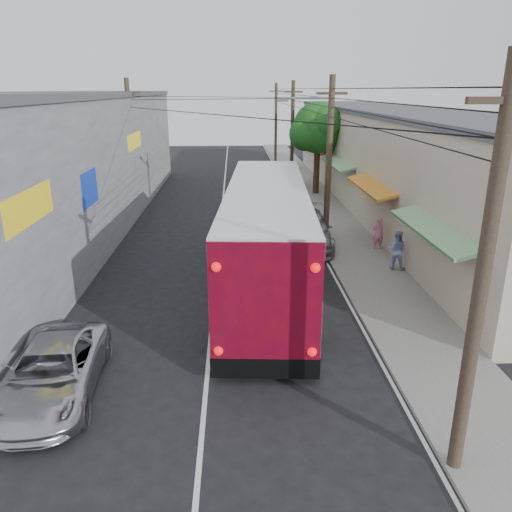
{
  "coord_description": "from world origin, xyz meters",
  "views": [
    {
      "loc": [
        0.81,
        -10.1,
        7.37
      ],
      "look_at": [
        1.54,
        6.54,
        1.79
      ],
      "focal_mm": 35.0,
      "sensor_mm": 36.0,
      "label": 1
    }
  ],
  "objects_px": {
    "pedestrian_near": "(378,233)",
    "pedestrian_far": "(397,250)",
    "parked_suv": "(307,230)",
    "parked_car_far": "(283,179)",
    "parked_car_mid": "(279,193)",
    "jeepney": "(52,372)",
    "coach_bus": "(266,236)"
  },
  "relations": [
    {
      "from": "parked_suv",
      "to": "parked_car_far",
      "type": "relative_size",
      "value": 1.18
    },
    {
      "from": "pedestrian_near",
      "to": "parked_car_far",
      "type": "bearing_deg",
      "value": -85.06
    },
    {
      "from": "jeepney",
      "to": "parked_car_far",
      "type": "distance_m",
      "value": 28.59
    },
    {
      "from": "coach_bus",
      "to": "pedestrian_far",
      "type": "xyz_separation_m",
      "value": [
        5.59,
        1.42,
        -1.1
      ]
    },
    {
      "from": "coach_bus",
      "to": "parked_car_far",
      "type": "relative_size",
      "value": 2.91
    },
    {
      "from": "parked_car_far",
      "to": "pedestrian_far",
      "type": "relative_size",
      "value": 2.87
    },
    {
      "from": "coach_bus",
      "to": "parked_suv",
      "type": "relative_size",
      "value": 2.46
    },
    {
      "from": "jeepney",
      "to": "parked_car_mid",
      "type": "xyz_separation_m",
      "value": [
        7.6,
        21.81,
        0.11
      ]
    },
    {
      "from": "jeepney",
      "to": "parked_car_far",
      "type": "xyz_separation_m",
      "value": [
        8.4,
        27.33,
        0.12
      ]
    },
    {
      "from": "jeepney",
      "to": "parked_suv",
      "type": "relative_size",
      "value": 0.85
    },
    {
      "from": "parked_suv",
      "to": "pedestrian_far",
      "type": "bearing_deg",
      "value": -45.24
    },
    {
      "from": "pedestrian_near",
      "to": "pedestrian_far",
      "type": "height_order",
      "value": "pedestrian_far"
    },
    {
      "from": "parked_suv",
      "to": "parked_car_far",
      "type": "bearing_deg",
      "value": 93.24
    },
    {
      "from": "pedestrian_near",
      "to": "parked_suv",
      "type": "bearing_deg",
      "value": -22.46
    },
    {
      "from": "pedestrian_near",
      "to": "parked_car_mid",
      "type": "bearing_deg",
      "value": -75.67
    },
    {
      "from": "jeepney",
      "to": "parked_car_far",
      "type": "relative_size",
      "value": 1.0
    },
    {
      "from": "parked_car_mid",
      "to": "coach_bus",
      "type": "bearing_deg",
      "value": -103.29
    },
    {
      "from": "pedestrian_far",
      "to": "jeepney",
      "type": "bearing_deg",
      "value": 60.55
    },
    {
      "from": "parked_car_far",
      "to": "pedestrian_near",
      "type": "relative_size",
      "value": 3.13
    },
    {
      "from": "coach_bus",
      "to": "parked_car_mid",
      "type": "distance_m",
      "value": 14.82
    },
    {
      "from": "pedestrian_near",
      "to": "pedestrian_far",
      "type": "bearing_deg",
      "value": 84.28
    },
    {
      "from": "jeepney",
      "to": "pedestrian_far",
      "type": "bearing_deg",
      "value": 33.17
    },
    {
      "from": "jeepney",
      "to": "parked_car_mid",
      "type": "bearing_deg",
      "value": 67.0
    },
    {
      "from": "parked_car_mid",
      "to": "jeepney",
      "type": "bearing_deg",
      "value": -115.54
    },
    {
      "from": "jeepney",
      "to": "parked_suv",
      "type": "xyz_separation_m",
      "value": [
        8.15,
        12.38,
        0.16
      ]
    },
    {
      "from": "parked_suv",
      "to": "pedestrian_near",
      "type": "xyz_separation_m",
      "value": [
        3.25,
        -0.98,
        0.06
      ]
    },
    {
      "from": "coach_bus",
      "to": "parked_suv",
      "type": "distance_m",
      "value": 5.86
    },
    {
      "from": "coach_bus",
      "to": "parked_suv",
      "type": "xyz_separation_m",
      "value": [
        2.34,
        5.23,
        -1.24
      ]
    },
    {
      "from": "parked_suv",
      "to": "pedestrian_near",
      "type": "distance_m",
      "value": 3.4
    },
    {
      "from": "pedestrian_far",
      "to": "coach_bus",
      "type": "bearing_deg",
      "value": 37.88
    },
    {
      "from": "pedestrian_far",
      "to": "parked_car_far",
      "type": "bearing_deg",
      "value": -57.31
    },
    {
      "from": "jeepney",
      "to": "pedestrian_near",
      "type": "height_order",
      "value": "pedestrian_near"
    }
  ]
}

